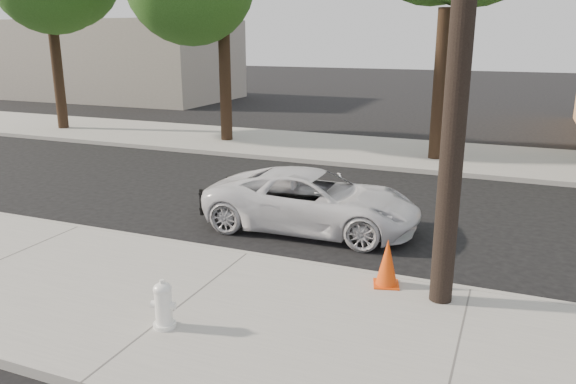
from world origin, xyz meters
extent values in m
plane|color=black|center=(0.00, 0.00, 0.00)|extent=(120.00, 120.00, 0.00)
cube|color=gray|center=(0.00, -4.30, 0.07)|extent=(90.00, 4.40, 0.15)
cube|color=gray|center=(0.00, 8.50, 0.07)|extent=(90.00, 5.00, 0.15)
cube|color=#9E9B93|center=(0.00, -2.10, 0.07)|extent=(90.00, 0.12, 0.16)
cube|color=gray|center=(-20.00, 20.00, 2.50)|extent=(14.00, 8.00, 5.00)
cylinder|color=black|center=(-14.00, 8.00, 2.40)|extent=(0.44, 0.44, 4.50)
cylinder|color=black|center=(-6.00, 8.20, 2.28)|extent=(0.44, 0.44, 4.25)
cylinder|color=black|center=(2.00, 7.80, 2.53)|extent=(0.44, 0.44, 4.75)
imported|color=silver|center=(0.51, 0.03, 0.64)|extent=(4.67, 2.29, 1.28)
cylinder|color=white|center=(0.16, -5.02, 0.18)|extent=(0.32, 0.32, 0.06)
cylinder|color=white|center=(0.16, -5.02, 0.43)|extent=(0.24, 0.24, 0.55)
ellipsoid|color=white|center=(0.16, -5.02, 0.72)|extent=(0.26, 0.26, 0.18)
cylinder|color=white|center=(0.16, -5.02, 0.48)|extent=(0.36, 0.19, 0.11)
cylinder|color=white|center=(0.16, -5.02, 0.48)|extent=(0.18, 0.21, 0.14)
cube|color=#E3440B|center=(2.71, -2.50, 0.16)|extent=(0.50, 0.50, 0.02)
cone|color=#E3440B|center=(2.71, -2.50, 0.55)|extent=(0.45, 0.45, 0.79)
camera|label=1|loc=(4.43, -10.87, 4.08)|focal=35.00mm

